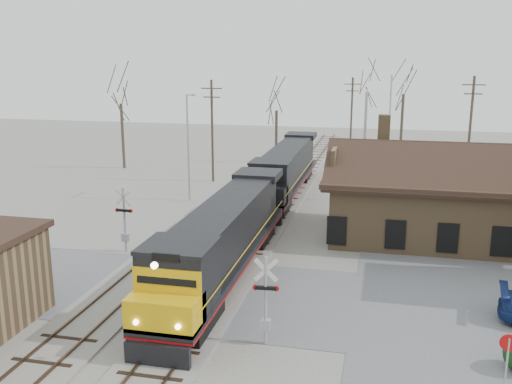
% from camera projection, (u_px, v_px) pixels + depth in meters
% --- Properties ---
extents(ground, '(140.00, 140.00, 0.00)m').
position_uv_depth(ground, '(213.00, 294.00, 28.79)').
color(ground, gray).
rests_on(ground, ground).
extents(road, '(60.00, 9.00, 0.03)m').
position_uv_depth(road, '(213.00, 294.00, 28.79)').
color(road, '#59595E').
rests_on(road, ground).
extents(track_main, '(3.40, 90.00, 0.24)m').
position_uv_depth(track_main, '(271.00, 214.00, 43.00)').
color(track_main, gray).
rests_on(track_main, ground).
extents(track_siding, '(3.40, 90.00, 0.24)m').
position_uv_depth(track_siding, '(214.00, 211.00, 43.97)').
color(track_siding, gray).
rests_on(track_siding, ground).
extents(depot, '(15.20, 9.31, 7.90)m').
position_uv_depth(depot, '(443.00, 203.00, 37.02)').
color(depot, olive).
rests_on(depot, ground).
extents(locomotive_lead, '(2.86, 19.18, 4.26)m').
position_uv_depth(locomotive_lead, '(222.00, 241.00, 29.96)').
color(locomotive_lead, black).
rests_on(locomotive_lead, ground).
extents(locomotive_trailing, '(2.86, 19.18, 4.03)m').
position_uv_depth(locomotive_trailing, '(286.00, 170.00, 48.41)').
color(locomotive_trailing, black).
rests_on(locomotive_trailing, ground).
extents(crossbuck_near, '(1.10, 0.29, 3.86)m').
position_uv_depth(crossbuck_near, '(266.00, 303.00, 23.39)').
color(crossbuck_near, '#A5A8AD').
rests_on(crossbuck_near, ground).
extents(crossbuck_far, '(1.15, 0.30, 4.03)m').
position_uv_depth(crossbuck_far, '(125.00, 222.00, 34.60)').
color(crossbuck_far, '#A5A8AD').
rests_on(crossbuck_far, ground).
extents(do_not_enter_sign, '(0.66, 0.09, 2.20)m').
position_uv_depth(do_not_enter_sign, '(508.00, 352.00, 20.16)').
color(do_not_enter_sign, '#A5A8AD').
rests_on(do_not_enter_sign, ground).
extents(streetlight_a, '(0.25, 2.04, 8.75)m').
position_uv_depth(streetlight_a, '(189.00, 142.00, 46.36)').
color(streetlight_a, '#A5A8AD').
rests_on(streetlight_a, ground).
extents(streetlight_b, '(0.25, 2.04, 8.95)m').
position_uv_depth(streetlight_b, '(365.00, 141.00, 46.19)').
color(streetlight_b, '#A5A8AD').
rests_on(streetlight_b, ground).
extents(streetlight_c, '(0.25, 2.04, 9.77)m').
position_uv_depth(streetlight_c, '(390.00, 116.00, 61.14)').
color(streetlight_c, '#A5A8AD').
rests_on(streetlight_c, ground).
extents(utility_pole_a, '(2.00, 0.24, 9.58)m').
position_uv_depth(utility_pole_a, '(212.00, 129.00, 53.48)').
color(utility_pole_a, '#382D23').
rests_on(utility_pole_a, ground).
extents(utility_pole_b, '(2.00, 0.24, 9.21)m').
position_uv_depth(utility_pole_b, '(351.00, 114.00, 68.75)').
color(utility_pole_b, '#382D23').
rests_on(utility_pole_b, ground).
extents(utility_pole_c, '(2.00, 0.24, 9.99)m').
position_uv_depth(utility_pole_c, '(470.00, 129.00, 51.70)').
color(utility_pole_c, '#382D23').
rests_on(utility_pole_c, ground).
extents(tree_a, '(4.57, 4.57, 11.19)m').
position_uv_depth(tree_a, '(120.00, 93.00, 59.22)').
color(tree_a, '#382D23').
rests_on(tree_a, ground).
extents(tree_b, '(3.89, 3.89, 9.53)m').
position_uv_depth(tree_b, '(277.00, 102.00, 62.56)').
color(tree_b, '#382D23').
rests_on(tree_b, ground).
extents(tree_c, '(4.98, 4.98, 12.21)m').
position_uv_depth(tree_c, '(367.00, 81.00, 68.67)').
color(tree_c, '#382D23').
rests_on(tree_c, ground).
extents(tree_d, '(5.02, 5.02, 12.29)m').
position_uv_depth(tree_d, '(404.00, 83.00, 63.65)').
color(tree_d, '#382D23').
rests_on(tree_d, ground).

